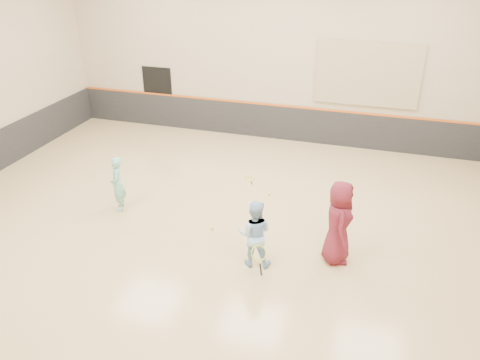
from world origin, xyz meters
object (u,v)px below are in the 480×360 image
(young_man, at_px, (338,222))
(instructor, at_px, (254,234))
(girl, at_px, (118,184))
(spare_racket, at_px, (249,178))

(young_man, bearing_deg, instructor, 98.01)
(girl, bearing_deg, spare_racket, 108.37)
(young_man, xyz_separation_m, spare_racket, (-2.83, 3.15, -0.91))
(instructor, relative_size, young_man, 0.81)
(young_man, distance_m, spare_racket, 4.33)
(girl, bearing_deg, young_man, 59.10)
(instructor, height_order, young_man, young_man)
(girl, height_order, instructor, instructor)
(instructor, xyz_separation_m, young_man, (1.65, 0.66, 0.18))
(girl, relative_size, instructor, 0.95)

